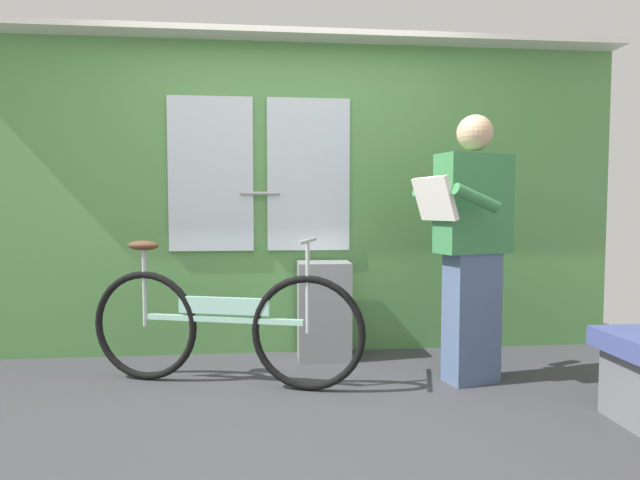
# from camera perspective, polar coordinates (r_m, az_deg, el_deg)

# --- Properties ---
(ground_plane) EXTENTS (5.94, 4.06, 0.04)m
(ground_plane) POSITION_cam_1_polar(r_m,az_deg,el_deg) (2.81, -2.62, -19.18)
(ground_plane) COLOR #38383D
(train_door_wall) EXTENTS (4.94, 0.28, 2.30)m
(train_door_wall) POSITION_cam_1_polar(r_m,az_deg,el_deg) (3.81, -3.67, 5.53)
(train_door_wall) COLOR #56934C
(train_door_wall) RESTS_ON ground_plane
(bicycle_near_door) EXTENTS (1.65, 0.62, 0.89)m
(bicycle_near_door) POSITION_cam_1_polar(r_m,az_deg,el_deg) (3.19, -10.72, -9.22)
(bicycle_near_door) COLOR black
(bicycle_near_door) RESTS_ON ground_plane
(passenger_reading_newspaper) EXTENTS (0.61, 0.54, 1.62)m
(passenger_reading_newspaper) POSITION_cam_1_polar(r_m,az_deg,el_deg) (3.25, 16.38, -0.30)
(passenger_reading_newspaper) COLOR slate
(passenger_reading_newspaper) RESTS_ON ground_plane
(trash_bin_by_wall) EXTENTS (0.37, 0.28, 0.69)m
(trash_bin_by_wall) POSITION_cam_1_polar(r_m,az_deg,el_deg) (3.68, 0.42, -7.77)
(trash_bin_by_wall) COLOR gray
(trash_bin_by_wall) RESTS_ON ground_plane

